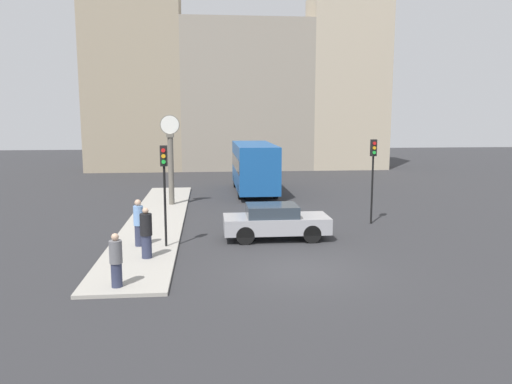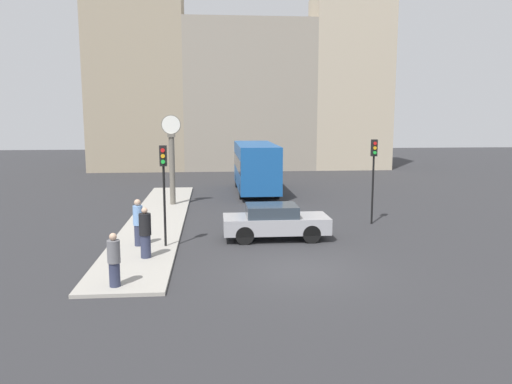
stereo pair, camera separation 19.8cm
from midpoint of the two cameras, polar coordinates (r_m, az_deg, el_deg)
ground_plane at (r=16.46m, az=5.22°, el=-8.90°), size 120.00×120.00×0.00m
sidewalk_corner at (r=24.37m, az=-10.98°, el=-3.08°), size 2.61×20.60×0.11m
building_row at (r=47.04m, az=-2.30°, el=12.41°), size 27.49×5.00×18.65m
sedan_car at (r=20.26m, az=2.45°, el=-3.37°), size 4.25×1.78×1.41m
bus_distant at (r=32.38m, az=0.14°, el=3.10°), size 2.43×8.12×3.17m
traffic_light_near at (r=18.70m, az=-10.21°, el=1.97°), size 0.26×0.24×3.78m
traffic_light_far at (r=23.42m, az=13.53°, el=3.13°), size 0.26×0.24×3.90m
street_clock at (r=27.72m, az=-9.39°, el=3.73°), size 1.06×0.39×4.90m
pedestrian_blue_stripe at (r=19.24m, az=-13.04°, el=-3.41°), size 0.36×0.36×1.78m
pedestrian_black_jacket at (r=17.57m, az=-12.23°, el=-4.60°), size 0.41×0.41×1.76m
pedestrian_grey_jacket at (r=14.90m, az=-15.55°, el=-7.52°), size 0.37×0.37×1.57m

